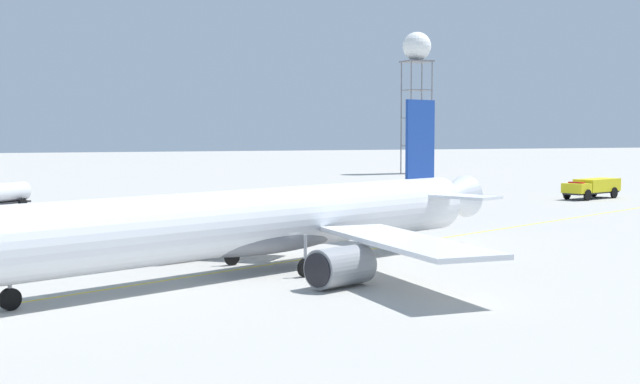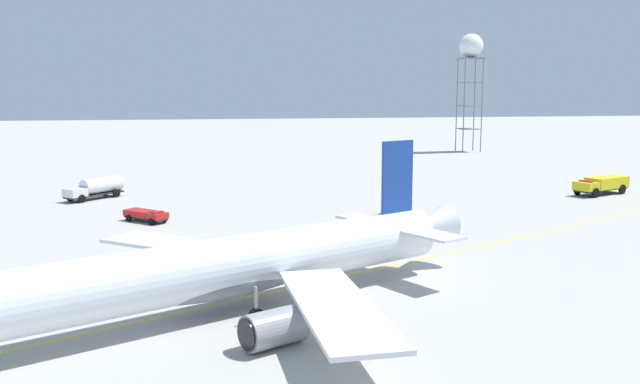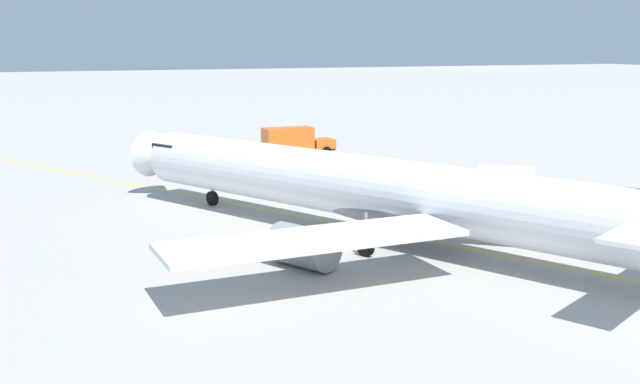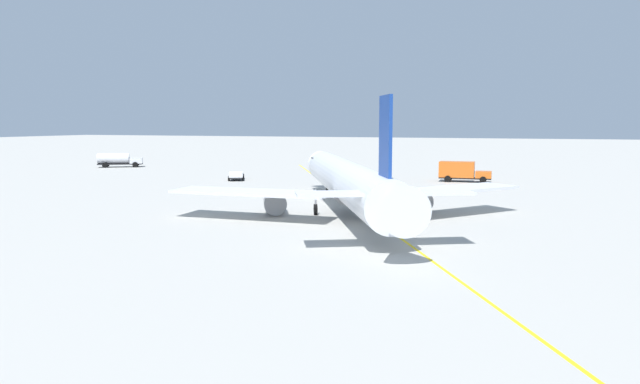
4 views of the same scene
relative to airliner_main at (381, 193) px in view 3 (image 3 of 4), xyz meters
The scene contains 4 objects.
ground_plane 3.53m from the airliner_main, behind, with size 600.00×600.00×0.00m, color #ADAAA3.
airliner_main is the anchor object (origin of this frame).
catering_truck_truck 36.03m from the airliner_main, 12.18° to the right, with size 2.84×7.88×3.10m.
taxiway_centreline 4.10m from the airliner_main, 12.79° to the right, with size 114.85×60.19×0.01m.
Camera 3 is at (-38.45, 21.07, 12.03)m, focal length 42.43 mm.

